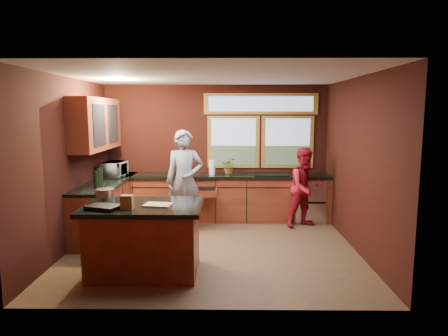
{
  "coord_description": "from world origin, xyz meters",
  "views": [
    {
      "loc": [
        0.25,
        -6.13,
        2.16
      ],
      "look_at": [
        0.17,
        0.4,
        1.24
      ],
      "focal_mm": 32.0,
      "sensor_mm": 36.0,
      "label": 1
    }
  ],
  "objects_px": {
    "cutting_board": "(158,205)",
    "stock_pot": "(105,195)",
    "island": "(145,239)",
    "person_grey": "(185,181)",
    "person_red": "(306,187)"
  },
  "relations": [
    {
      "from": "island",
      "to": "person_grey",
      "type": "distance_m",
      "value": 2.03
    },
    {
      "from": "person_red",
      "to": "stock_pot",
      "type": "height_order",
      "value": "person_red"
    },
    {
      "from": "cutting_board",
      "to": "stock_pot",
      "type": "bearing_deg",
      "value": 165.07
    },
    {
      "from": "person_grey",
      "to": "cutting_board",
      "type": "distance_m",
      "value": 2.01
    },
    {
      "from": "island",
      "to": "person_red",
      "type": "relative_size",
      "value": 1.03
    },
    {
      "from": "cutting_board",
      "to": "stock_pot",
      "type": "xyz_separation_m",
      "value": [
        -0.75,
        0.2,
        0.08
      ]
    },
    {
      "from": "island",
      "to": "person_red",
      "type": "bearing_deg",
      "value": 41.01
    },
    {
      "from": "island",
      "to": "person_red",
      "type": "height_order",
      "value": "person_red"
    },
    {
      "from": "island",
      "to": "person_grey",
      "type": "xyz_separation_m",
      "value": [
        0.33,
        1.96,
        0.44
      ]
    },
    {
      "from": "stock_pot",
      "to": "island",
      "type": "bearing_deg",
      "value": -15.26
    },
    {
      "from": "island",
      "to": "person_grey",
      "type": "relative_size",
      "value": 0.84
    },
    {
      "from": "person_red",
      "to": "stock_pot",
      "type": "bearing_deg",
      "value": -171.43
    },
    {
      "from": "person_grey",
      "to": "stock_pot",
      "type": "height_order",
      "value": "person_grey"
    },
    {
      "from": "person_grey",
      "to": "stock_pot",
      "type": "xyz_separation_m",
      "value": [
        -0.88,
        -1.81,
        0.11
      ]
    },
    {
      "from": "person_red",
      "to": "cutting_board",
      "type": "distance_m",
      "value": 3.31
    }
  ]
}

